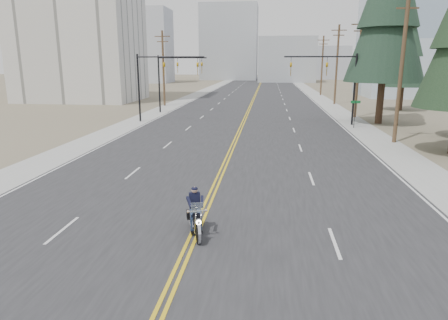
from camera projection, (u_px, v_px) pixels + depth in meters
name	position (u px, v px, depth m)	size (l,w,h in m)	color
ground_plane	(166.00, 300.00, 10.60)	(400.00, 400.00, 0.00)	#776D56
road	(255.00, 95.00, 78.17)	(20.00, 200.00, 0.01)	#303033
sidewalk_left	(198.00, 94.00, 79.40)	(3.00, 200.00, 0.01)	#A5A5A0
sidewalk_right	(315.00, 95.00, 76.93)	(3.00, 200.00, 0.01)	#A5A5A0
traffic_mast_left	(157.00, 74.00, 41.27)	(7.10, 0.26, 7.00)	black
traffic_mast_right	(334.00, 75.00, 39.35)	(7.10, 0.26, 7.00)	black
traffic_mast_far	(172.00, 73.00, 49.05)	(6.10, 0.26, 7.00)	black
street_sign	(355.00, 109.00, 37.97)	(0.90, 0.06, 2.62)	black
utility_pole_b	(402.00, 65.00, 30.03)	(2.20, 0.30, 11.50)	brown
utility_pole_c	(359.00, 66.00, 44.57)	(2.20, 0.30, 11.00)	brown
utility_pole_d	(337.00, 64.00, 58.99)	(2.20, 0.30, 11.50)	brown
utility_pole_e	(322.00, 65.00, 75.46)	(2.20, 0.30, 11.00)	brown
utility_pole_left	(163.00, 67.00, 56.97)	(2.20, 0.30, 10.50)	brown
apartment_block	(77.00, 5.00, 63.12)	(18.00, 14.00, 30.00)	silver
glass_building	(433.00, 41.00, 72.36)	(24.00, 16.00, 20.00)	#9EB5CC
haze_bldg_a	(147.00, 46.00, 122.74)	(14.00, 12.00, 22.00)	#B7BCC6
haze_bldg_b	(286.00, 60.00, 128.74)	(18.00, 14.00, 14.00)	#ADB2B7
haze_bldg_c	(406.00, 52.00, 110.35)	(16.00, 12.00, 18.00)	#B7BCC6
haze_bldg_d	(229.00, 43.00, 143.93)	(20.00, 15.00, 26.00)	#ADB2B7
haze_bldg_e	(329.00, 63.00, 151.29)	(14.00, 14.00, 12.00)	#B7BCC6
haze_bldg_f	(119.00, 57.00, 139.54)	(12.00, 12.00, 16.00)	#ADB2B7
motorcyclist	(196.00, 212.00, 14.50)	(0.94, 2.20, 1.72)	black
conifer_far	(406.00, 40.00, 50.66)	(5.79, 5.79, 15.51)	#382619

